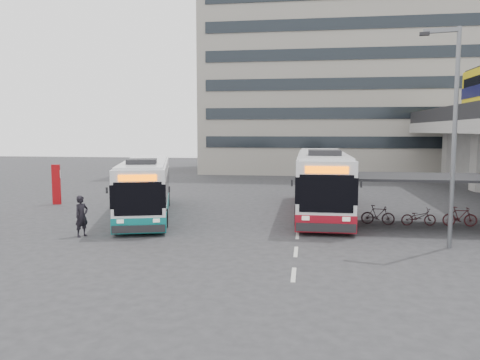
# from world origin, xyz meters

# --- Properties ---
(ground) EXTENTS (120.00, 120.00, 0.00)m
(ground) POSITION_xyz_m (0.00, 0.00, 0.00)
(ground) COLOR #28282B
(ground) RESTS_ON ground
(bike_shelter) EXTENTS (10.00, 4.00, 2.54)m
(bike_shelter) POSITION_xyz_m (8.50, 3.00, 1.52)
(bike_shelter) COLOR #595B60
(bike_shelter) RESTS_ON ground
(office_block) EXTENTS (30.00, 15.00, 25.00)m
(office_block) POSITION_xyz_m (6.00, 36.00, 12.50)
(office_block) COLOR gray
(office_block) RESTS_ON ground
(road_markings) EXTENTS (0.15, 7.60, 0.01)m
(road_markings) POSITION_xyz_m (2.50, -3.00, 0.01)
(road_markings) COLOR beige
(road_markings) RESTS_ON ground
(bus_main) EXTENTS (2.87, 12.89, 3.80)m
(bus_main) POSITION_xyz_m (3.74, 6.19, 1.77)
(bus_main) COLOR white
(bus_main) RESTS_ON ground
(bus_teal) EXTENTS (5.52, 11.61, 3.36)m
(bus_teal) POSITION_xyz_m (-6.13, 3.98, 1.56)
(bus_teal) COLOR white
(bus_teal) RESTS_ON ground
(pedestrian) EXTENTS (0.69, 0.81, 1.88)m
(pedestrian) POSITION_xyz_m (-7.17, -1.66, 0.94)
(pedestrian) COLOR black
(pedestrian) RESTS_ON ground
(lamp_post) EXTENTS (1.54, 0.49, 8.83)m
(lamp_post) POSITION_xyz_m (8.59, -1.42, 5.03)
(lamp_post) COLOR #595B60
(lamp_post) RESTS_ON ground
(sign_totem_north) EXTENTS (0.56, 0.26, 2.60)m
(sign_totem_north) POSITION_xyz_m (-13.26, 6.93, 1.34)
(sign_totem_north) COLOR #9D090E
(sign_totem_north) RESTS_ON ground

